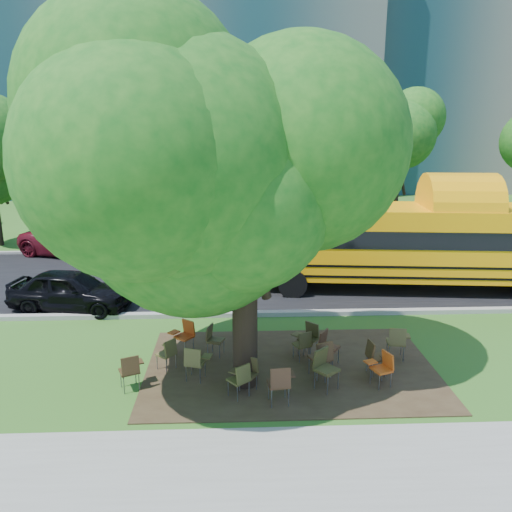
{
  "coord_description": "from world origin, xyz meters",
  "views": [
    {
      "loc": [
        -0.3,
        -11.58,
        5.78
      ],
      "look_at": [
        0.33,
        3.65,
        1.76
      ],
      "focal_mm": 35.0,
      "sensor_mm": 36.0,
      "label": 1
    }
  ],
  "objects_px": {
    "chair_9": "(185,333)",
    "chair_14": "(323,355)",
    "chair_7": "(375,355)",
    "bg_car_red": "(79,240)",
    "chair_12": "(327,345)",
    "chair_15": "(308,335)",
    "black_car": "(71,290)",
    "chair_5": "(324,366)",
    "chair_0": "(131,368)",
    "chair_13": "(397,340)",
    "chair_8": "(168,351)",
    "school_bus": "(451,242)",
    "chair_1": "(196,360)",
    "chair_6": "(383,365)",
    "chair_2": "(241,377)",
    "chair_11": "(304,342)",
    "main_tree": "(244,161)",
    "chair_3": "(247,371)",
    "chair_4": "(280,381)",
    "chair_10": "(213,338)"
  },
  "relations": [
    {
      "from": "chair_9",
      "to": "chair_14",
      "type": "xyz_separation_m",
      "value": [
        3.35,
        -1.55,
        0.06
      ]
    },
    {
      "from": "chair_12",
      "to": "main_tree",
      "type": "bearing_deg",
      "value": -31.33
    },
    {
      "from": "chair_0",
      "to": "chair_3",
      "type": "distance_m",
      "value": 2.6
    },
    {
      "from": "chair_6",
      "to": "chair_8",
      "type": "bearing_deg",
      "value": 57.73
    },
    {
      "from": "chair_1",
      "to": "chair_13",
      "type": "bearing_deg",
      "value": 25.86
    },
    {
      "from": "chair_1",
      "to": "chair_10",
      "type": "relative_size",
      "value": 1.05
    },
    {
      "from": "chair_13",
      "to": "chair_9",
      "type": "bearing_deg",
      "value": -178.82
    },
    {
      "from": "school_bus",
      "to": "chair_14",
      "type": "bearing_deg",
      "value": -125.96
    },
    {
      "from": "chair_12",
      "to": "chair_13",
      "type": "height_order",
      "value": "chair_13"
    },
    {
      "from": "chair_12",
      "to": "black_car",
      "type": "xyz_separation_m",
      "value": [
        -7.53,
        4.15,
        0.12
      ]
    },
    {
      "from": "school_bus",
      "to": "chair_0",
      "type": "relative_size",
      "value": 14.61
    },
    {
      "from": "chair_7",
      "to": "black_car",
      "type": "height_order",
      "value": "black_car"
    },
    {
      "from": "chair_0",
      "to": "chair_10",
      "type": "distance_m",
      "value": 2.41
    },
    {
      "from": "chair_6",
      "to": "bg_car_red",
      "type": "xyz_separation_m",
      "value": [
        -10.4,
        12.22,
        0.23
      ]
    },
    {
      "from": "chair_0",
      "to": "chair_9",
      "type": "xyz_separation_m",
      "value": [
        1.02,
        1.92,
        -0.0
      ]
    },
    {
      "from": "chair_2",
      "to": "chair_7",
      "type": "bearing_deg",
      "value": -23.74
    },
    {
      "from": "school_bus",
      "to": "chair_8",
      "type": "height_order",
      "value": "school_bus"
    },
    {
      "from": "chair_0",
      "to": "black_car",
      "type": "bearing_deg",
      "value": 95.85
    },
    {
      "from": "chair_6",
      "to": "chair_15",
      "type": "relative_size",
      "value": 0.95
    },
    {
      "from": "chair_8",
      "to": "school_bus",
      "type": "bearing_deg",
      "value": -19.49
    },
    {
      "from": "chair_7",
      "to": "chair_9",
      "type": "distance_m",
      "value": 4.85
    },
    {
      "from": "chair_7",
      "to": "chair_12",
      "type": "height_order",
      "value": "chair_12"
    },
    {
      "from": "chair_6",
      "to": "chair_13",
      "type": "relative_size",
      "value": 0.91
    },
    {
      "from": "chair_6",
      "to": "chair_13",
      "type": "distance_m",
      "value": 1.45
    },
    {
      "from": "chair_13",
      "to": "chair_15",
      "type": "xyz_separation_m",
      "value": [
        -2.19,
        0.41,
        -0.02
      ]
    },
    {
      "from": "chair_3",
      "to": "black_car",
      "type": "bearing_deg",
      "value": -12.61
    },
    {
      "from": "chair_1",
      "to": "chair_9",
      "type": "xyz_separation_m",
      "value": [
        -0.4,
        1.61,
        -0.01
      ]
    },
    {
      "from": "chair_13",
      "to": "chair_11",
      "type": "bearing_deg",
      "value": -173.18
    },
    {
      "from": "main_tree",
      "to": "chair_11",
      "type": "relative_size",
      "value": 10.83
    },
    {
      "from": "chair_11",
      "to": "chair_14",
      "type": "bearing_deg",
      "value": -94.46
    },
    {
      "from": "chair_6",
      "to": "chair_10",
      "type": "xyz_separation_m",
      "value": [
        -3.89,
        1.68,
        0.0
      ]
    },
    {
      "from": "chair_3",
      "to": "chair_14",
      "type": "bearing_deg",
      "value": -132.01
    },
    {
      "from": "chair_13",
      "to": "bg_car_red",
      "type": "distance_m",
      "value": 15.64
    },
    {
      "from": "chair_1",
      "to": "chair_5",
      "type": "xyz_separation_m",
      "value": [
        2.89,
        -0.48,
        0.05
      ]
    },
    {
      "from": "school_bus",
      "to": "chair_9",
      "type": "height_order",
      "value": "school_bus"
    },
    {
      "from": "chair_2",
      "to": "chair_13",
      "type": "relative_size",
      "value": 0.91
    },
    {
      "from": "chair_2",
      "to": "chair_9",
      "type": "height_order",
      "value": "chair_9"
    },
    {
      "from": "chair_11",
      "to": "chair_6",
      "type": "bearing_deg",
      "value": -63.29
    },
    {
      "from": "chair_7",
      "to": "chair_10",
      "type": "bearing_deg",
      "value": -114.68
    },
    {
      "from": "chair_2",
      "to": "chair_3",
      "type": "bearing_deg",
      "value": 25.13
    },
    {
      "from": "chair_8",
      "to": "chair_14",
      "type": "relative_size",
      "value": 0.85
    },
    {
      "from": "chair_6",
      "to": "chair_7",
      "type": "xyz_separation_m",
      "value": [
        -0.03,
        0.48,
        0.03
      ]
    },
    {
      "from": "chair_5",
      "to": "chair_0",
      "type": "bearing_deg",
      "value": -42.62
    },
    {
      "from": "chair_7",
      "to": "bg_car_red",
      "type": "xyz_separation_m",
      "value": [
        -10.37,
        11.74,
        0.2
      ]
    },
    {
      "from": "chair_12",
      "to": "chair_15",
      "type": "relative_size",
      "value": 1.01
    },
    {
      "from": "chair_3",
      "to": "bg_car_red",
      "type": "relative_size",
      "value": 0.15
    },
    {
      "from": "main_tree",
      "to": "chair_2",
      "type": "bearing_deg",
      "value": -100.43
    },
    {
      "from": "chair_2",
      "to": "chair_4",
      "type": "distance_m",
      "value": 0.9
    },
    {
      "from": "chair_4",
      "to": "chair_11",
      "type": "relative_size",
      "value": 1.16
    },
    {
      "from": "chair_0",
      "to": "chair_1",
      "type": "height_order",
      "value": "chair_1"
    }
  ]
}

